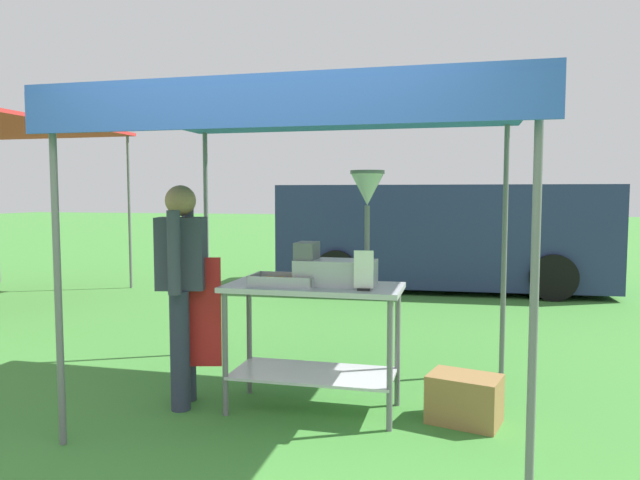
# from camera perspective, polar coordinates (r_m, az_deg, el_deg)

# --- Properties ---
(ground_plane) EXTENTS (70.00, 70.00, 0.00)m
(ground_plane) POSITION_cam_1_polar(r_m,az_deg,el_deg) (9.19, 6.51, -5.26)
(ground_plane) COLOR #3D7F33
(stall_canopy) EXTENTS (2.94, 2.34, 2.18)m
(stall_canopy) POSITION_cam_1_polar(r_m,az_deg,el_deg) (4.24, -0.33, 11.95)
(stall_canopy) COLOR slate
(stall_canopy) RESTS_ON ground
(donut_cart) EXTENTS (1.25, 0.58, 0.91)m
(donut_cart) POSITION_cam_1_polar(r_m,az_deg,el_deg) (4.20, -0.65, -7.73)
(donut_cart) COLOR #B7B7BC
(donut_cart) RESTS_ON ground
(donut_tray) EXTENTS (0.46, 0.29, 0.07)m
(donut_tray) POSITION_cam_1_polar(r_m,az_deg,el_deg) (4.18, -3.36, -4.00)
(donut_tray) COLOR #B7B7BC
(donut_tray) RESTS_ON donut_cart
(donut_fryer) EXTENTS (0.62, 0.28, 0.80)m
(donut_fryer) POSITION_cam_1_polar(r_m,az_deg,el_deg) (4.10, 2.15, -0.75)
(donut_fryer) COLOR #B7B7BC
(donut_fryer) RESTS_ON donut_cart
(menu_sign) EXTENTS (0.13, 0.05, 0.27)m
(menu_sign) POSITION_cam_1_polar(r_m,az_deg,el_deg) (3.91, 4.25, -3.24)
(menu_sign) COLOR black
(menu_sign) RESTS_ON donut_cart
(vendor) EXTENTS (0.47, 0.54, 1.61)m
(vendor) POSITION_cam_1_polar(r_m,az_deg,el_deg) (4.38, -13.15, -4.08)
(vendor) COLOR #2D3347
(vendor) RESTS_ON ground
(supply_crate) EXTENTS (0.53, 0.43, 0.33)m
(supply_crate) POSITION_cam_1_polar(r_m,az_deg,el_deg) (4.23, 13.82, -14.73)
(supply_crate) COLOR olive
(supply_crate) RESTS_ON ground
(van_navy) EXTENTS (5.24, 2.27, 1.69)m
(van_navy) POSITION_cam_1_polar(r_m,az_deg,el_deg) (9.93, 11.56, 0.51)
(van_navy) COLOR navy
(van_navy) RESTS_ON ground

